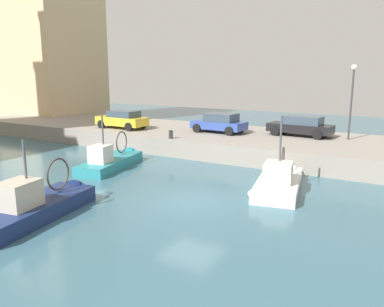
# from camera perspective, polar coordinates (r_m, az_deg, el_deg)

# --- Properties ---
(water_surface) EXTENTS (80.00, 80.00, 0.00)m
(water_surface) POSITION_cam_1_polar(r_m,az_deg,el_deg) (17.19, -0.06, -6.99)
(water_surface) COLOR #386070
(water_surface) RESTS_ON ground
(quay_wall) EXTENTS (9.00, 56.00, 1.20)m
(quay_wall) POSITION_cam_1_polar(r_m,az_deg,el_deg) (27.25, 12.42, 1.09)
(quay_wall) COLOR gray
(quay_wall) RESTS_ON ground
(fishing_boat_teal) EXTENTS (6.19, 2.93, 3.94)m
(fishing_boat_teal) POSITION_cam_1_polar(r_m,az_deg,el_deg) (23.84, -11.38, -1.56)
(fishing_boat_teal) COLOR teal
(fishing_boat_teal) RESTS_ON ground
(fishing_boat_navy) EXTENTS (6.44, 2.85, 3.97)m
(fishing_boat_navy) POSITION_cam_1_polar(r_m,az_deg,el_deg) (16.68, -21.22, -7.93)
(fishing_boat_navy) COLOR navy
(fishing_boat_navy) RESTS_ON ground
(fishing_boat_white) EXTENTS (6.31, 3.05, 4.45)m
(fishing_boat_white) POSITION_cam_1_polar(r_m,az_deg,el_deg) (19.65, 12.70, -4.45)
(fishing_boat_white) COLOR white
(fishing_boat_white) RESTS_ON ground
(parked_car_black) EXTENTS (2.11, 4.44, 1.39)m
(parked_car_black) POSITION_cam_1_polar(r_m,az_deg,el_deg) (27.96, 15.66, 3.92)
(parked_car_black) COLOR black
(parked_car_black) RESTS_ON quay_wall
(parked_car_blue) EXTENTS (2.14, 3.99, 1.42)m
(parked_car_blue) POSITION_cam_1_polar(r_m,az_deg,el_deg) (28.60, 4.06, 4.51)
(parked_car_blue) COLOR #334C9E
(parked_car_blue) RESTS_ON quay_wall
(parked_car_yellow) EXTENTS (1.97, 4.24, 1.41)m
(parked_car_yellow) POSITION_cam_1_polar(r_m,az_deg,el_deg) (31.13, -10.17, 4.96)
(parked_car_yellow) COLOR gold
(parked_car_yellow) RESTS_ON quay_wall
(mooring_bollard_mid) EXTENTS (0.28, 0.28, 0.55)m
(mooring_bollard_mid) POSITION_cam_1_polar(r_m,az_deg,el_deg) (26.01, -3.13, 2.80)
(mooring_bollard_mid) COLOR #2D2D33
(mooring_bollard_mid) RESTS_ON quay_wall
(quay_streetlamp) EXTENTS (0.36, 0.36, 4.83)m
(quay_streetlamp) POSITION_cam_1_polar(r_m,az_deg,el_deg) (27.30, 22.42, 8.66)
(quay_streetlamp) COLOR #38383D
(quay_streetlamp) RESTS_ON quay_wall
(waterfront_building_west_mid) EXTENTS (8.71, 9.32, 20.65)m
(waterfront_building_west_mid) POSITION_cam_1_polar(r_m,az_deg,el_deg) (46.93, -20.23, 16.99)
(waterfront_building_west_mid) COLOR #D1B284
(waterfront_building_west_mid) RESTS_ON ground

